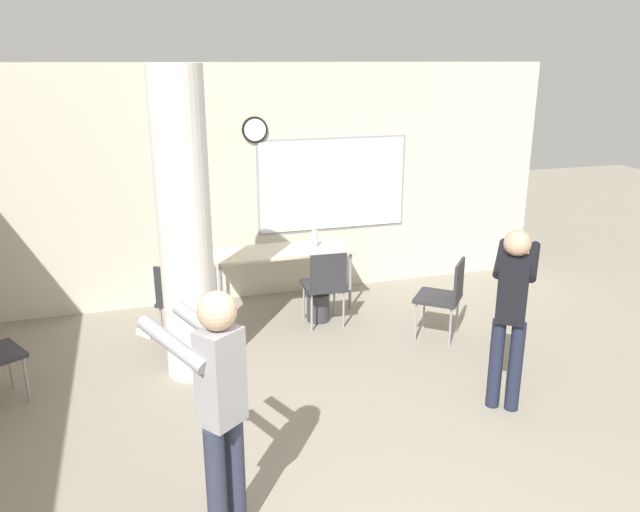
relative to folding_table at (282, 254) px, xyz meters
name	(u,v)px	position (x,y,z in m)	size (l,w,h in m)	color
wall_back	(239,185)	(-0.37, 0.57, 0.73)	(8.00, 0.15, 2.80)	beige
support_pillar	(185,229)	(-1.19, -1.29, 0.73)	(0.47, 0.47, 2.80)	white
folding_table	(282,254)	(0.00, 0.00, 0.00)	(1.64, 0.61, 0.72)	beige
bottle_on_table	(314,238)	(0.40, 0.01, 0.16)	(0.07, 0.07, 0.27)	silver
waste_bin	(318,307)	(0.29, -0.48, -0.51)	(0.26, 0.26, 0.32)	#38383D
chair_mid_room	(445,293)	(1.41, -1.33, -0.16)	(0.62, 0.62, 0.87)	#2D2D33
chair_table_right	(325,282)	(0.32, -0.64, -0.16)	(0.46, 0.46, 0.87)	#2D2D33
chair_table_left	(181,298)	(-1.23, -0.66, -0.16)	(0.61, 0.61, 0.87)	#2D2D33
person_playing_front	(218,399)	(-1.24, -3.52, 0.29)	(0.59, 0.64, 1.62)	#2D3347
person_playing_side	(511,305)	(1.26, -2.69, 0.25)	(0.57, 0.64, 1.56)	#1E2338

